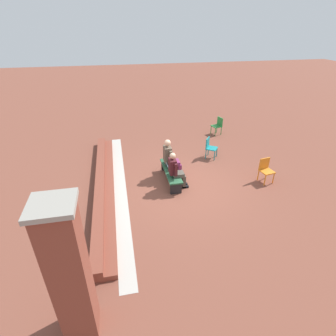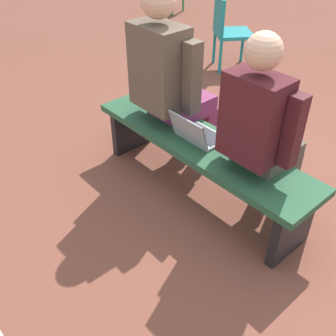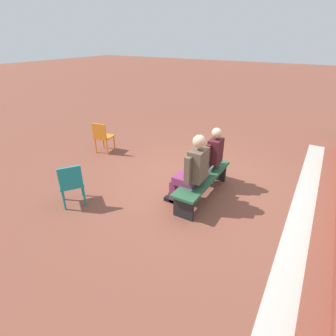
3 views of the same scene
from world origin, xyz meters
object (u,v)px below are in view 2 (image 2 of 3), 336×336
person_adult (171,80)px  plastic_chair_mid_courtyard (227,28)px  bench (199,152)px  person_student (262,130)px  laptop (197,134)px

person_adult → plastic_chair_mid_courtyard: (1.12, -1.89, -0.27)m
bench → person_student: (-0.44, -0.07, 0.35)m
person_adult → laptop: (-0.36, 0.08, -0.25)m
person_adult → person_student: bearing=179.5°
laptop → plastic_chair_mid_courtyard: size_ratio=0.38×
bench → plastic_chair_mid_courtyard: bearing=-52.6°
bench → person_student: bearing=-171.5°
person_student → person_adult: bearing=-0.5°
bench → plastic_chair_mid_courtyard: (1.50, -1.96, 0.13)m
bench → laptop: bearing=31.4°
person_student → plastic_chair_mid_courtyard: (1.93, -1.89, -0.22)m
person_adult → laptop: size_ratio=4.42×
person_student → laptop: bearing=9.6°
bench → person_adult: (0.38, -0.07, 0.39)m
laptop → plastic_chair_mid_courtyard: bearing=-53.2°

